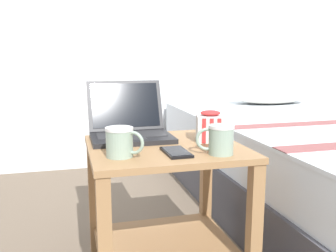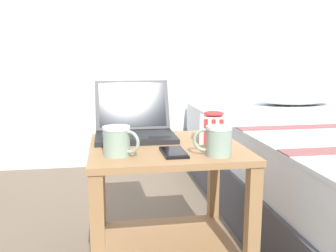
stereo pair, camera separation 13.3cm
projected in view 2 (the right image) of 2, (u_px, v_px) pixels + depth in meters
name	position (u px, v px, depth m)	size (l,w,h in m)	color
back_wall	(133.00, 5.00, 2.83)	(8.00, 0.05, 2.50)	silver
bedside_table	(166.00, 195.00, 1.42)	(0.56, 0.52, 0.54)	#997047
laptop	(135.00, 126.00, 1.53)	(0.32, 0.31, 0.22)	black
mug_front_left	(218.00, 139.00, 1.23)	(0.13, 0.09, 0.10)	#8CA593
mug_front_right	(117.00, 139.00, 1.23)	(0.12, 0.10, 0.10)	#8CA593
snack_bag	(213.00, 128.00, 1.44)	(0.13, 0.13, 0.12)	silver
cell_phone	(174.00, 152.00, 1.27)	(0.08, 0.15, 0.01)	black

